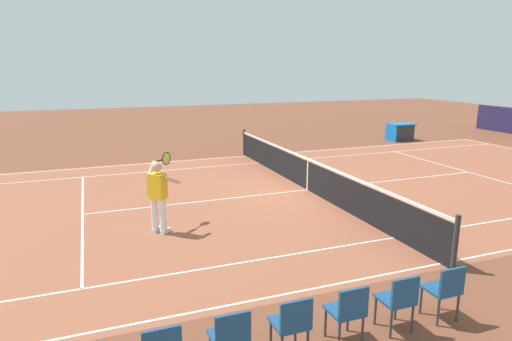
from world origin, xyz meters
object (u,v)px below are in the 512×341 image
at_px(spectator_chair_4, 230,336).
at_px(equipment_cart_tarped, 400,132).
at_px(tennis_ball, 340,177).
at_px(spectator_chair_2, 348,310).
at_px(tennis_net, 308,174).
at_px(tennis_player_near, 158,193).
at_px(spectator_chair_0, 445,288).
at_px(spectator_chair_1, 399,298).
at_px(spectator_chair_3, 292,322).

bearing_deg(spectator_chair_4, equipment_cart_tarped, -134.46).
bearing_deg(equipment_cart_tarped, tennis_ball, 39.05).
bearing_deg(spectator_chair_2, tennis_ball, -120.80).
relative_size(tennis_net, equipment_cart_tarped, 9.36).
relative_size(tennis_player_near, spectator_chair_0, 1.93).
bearing_deg(tennis_net, equipment_cart_tarped, -142.83).
bearing_deg(tennis_player_near, spectator_chair_2, 108.56).
xyz_separation_m(spectator_chair_1, equipment_cart_tarped, (-10.81, -13.53, -0.08)).
distance_m(spectator_chair_0, equipment_cart_tarped, 16.81).
bearing_deg(tennis_player_near, spectator_chair_0, 123.44).
relative_size(tennis_player_near, spectator_chair_3, 1.93).
xyz_separation_m(spectator_chair_0, spectator_chair_4, (3.29, 0.00, 0.00)).
bearing_deg(spectator_chair_0, equipment_cart_tarped, -126.42).
distance_m(tennis_ball, spectator_chair_4, 10.18).
bearing_deg(tennis_player_near, equipment_cart_tarped, -147.61).
bearing_deg(spectator_chair_0, tennis_net, -101.23).
relative_size(tennis_player_near, tennis_ball, 25.71).
bearing_deg(tennis_player_near, spectator_chair_1, 116.48).
distance_m(tennis_net, spectator_chair_3, 8.01).
bearing_deg(tennis_player_near, tennis_net, -157.70).
xyz_separation_m(tennis_player_near, tennis_ball, (-6.43, -2.86, -0.90)).
distance_m(tennis_net, spectator_chair_2, 7.64).
bearing_deg(spectator_chair_4, spectator_chair_3, 180.00).
bearing_deg(tennis_net, tennis_ball, -151.60).
bearing_deg(spectator_chair_2, spectator_chair_0, 180.00).
height_order(tennis_player_near, spectator_chair_0, tennis_player_near).
relative_size(spectator_chair_3, spectator_chair_4, 1.00).
height_order(tennis_player_near, spectator_chair_3, tennis_player_near).
distance_m(tennis_player_near, spectator_chair_3, 5.16).
height_order(tennis_net, spectator_chair_0, tennis_net).
bearing_deg(equipment_cart_tarped, spectator_chair_4, 45.54).
distance_m(spectator_chair_2, spectator_chair_4, 1.65).
relative_size(spectator_chair_1, spectator_chair_3, 1.00).
relative_size(tennis_ball, spectator_chair_3, 0.08).
bearing_deg(spectator_chair_2, tennis_player_near, -71.44).
relative_size(spectator_chair_1, equipment_cart_tarped, 0.70).
relative_size(tennis_net, tennis_player_near, 6.89).
xyz_separation_m(spectator_chair_1, spectator_chair_4, (2.47, 0.00, 0.00)).
xyz_separation_m(spectator_chair_2, equipment_cart_tarped, (-11.63, -13.53, -0.08)).
height_order(spectator_chair_3, equipment_cart_tarped, spectator_chair_3).
height_order(tennis_player_near, spectator_chair_4, tennis_player_near).
relative_size(tennis_net, spectator_chair_3, 13.30).
height_order(spectator_chair_0, spectator_chair_1, same).
height_order(spectator_chair_0, equipment_cart_tarped, spectator_chair_0).
height_order(tennis_net, spectator_chair_2, tennis_net).
bearing_deg(spectator_chair_2, spectator_chair_4, 0.00).
relative_size(spectator_chair_2, spectator_chair_3, 1.00).
bearing_deg(spectator_chair_3, spectator_chair_4, 0.00).
height_order(tennis_net, spectator_chair_4, tennis_net).
distance_m(spectator_chair_1, equipment_cart_tarped, 17.31).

